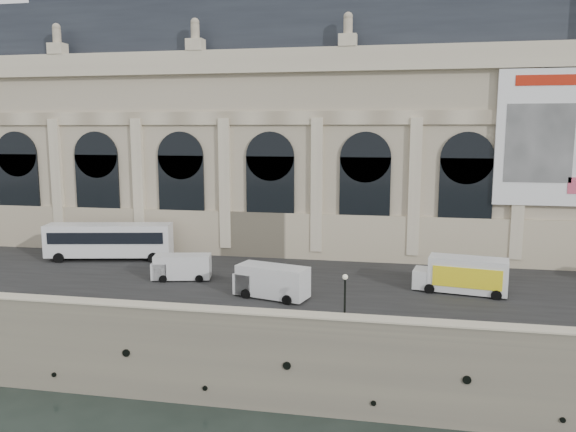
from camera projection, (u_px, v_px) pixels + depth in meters
name	position (u px, v px, depth m)	size (l,w,h in m)	color
ground	(259.00, 411.00, 39.83)	(260.00, 260.00, 0.00)	black
quay	(322.00, 259.00, 73.35)	(160.00, 70.00, 6.00)	gray
street	(294.00, 278.00, 52.50)	(160.00, 24.00, 0.06)	#2D2D2D
parapet	(261.00, 319.00, 39.40)	(160.00, 1.40, 1.21)	gray
museum	(270.00, 130.00, 67.89)	(69.00, 18.70, 29.10)	#C2B095
bus_left	(109.00, 240.00, 59.63)	(13.43, 5.28, 3.88)	silver
van_b	(269.00, 281.00, 46.32)	(6.52, 3.84, 2.73)	silver
van_c	(179.00, 267.00, 51.84)	(5.63, 3.05, 2.37)	silver
box_truck	(462.00, 275.00, 47.62)	(7.98, 3.78, 3.09)	silver
lamp_right	(345.00, 301.00, 39.38)	(0.39, 0.39, 3.82)	black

